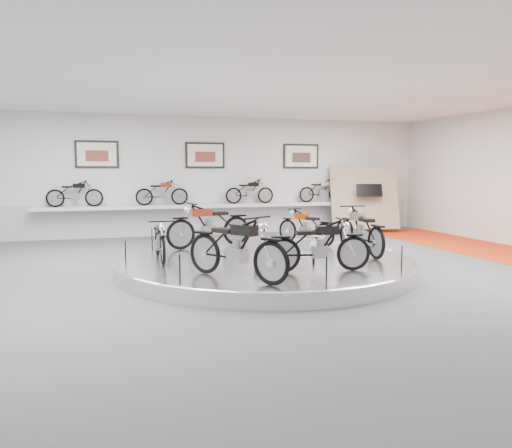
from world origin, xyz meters
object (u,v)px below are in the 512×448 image
object	(u,v)px
bike_a	(306,227)
bike_f	(361,230)
bike_b	(209,225)
bike_d	(236,247)
display_platform	(266,264)
bike_e	(319,245)
shelf	(207,206)
bike_c	(160,240)

from	to	relation	value
bike_a	bike_f	size ratio (longest dim) A/B	0.85
bike_b	bike_d	bearing A→B (deg)	71.79
display_platform	bike_e	distance (m)	1.93
shelf	bike_b	distance (m)	4.68
bike_a	bike_c	bearing A→B (deg)	81.40
bike_b	bike_c	world-z (taller)	bike_b
display_platform	shelf	bearing A→B (deg)	90.00
display_platform	shelf	distance (m)	6.46
bike_b	bike_c	bearing A→B (deg)	34.16
shelf	bike_c	distance (m)	6.50
bike_c	bike_e	xyz separation A→B (m)	(2.69, -2.06, 0.06)
bike_c	bike_a	bearing A→B (deg)	108.97
bike_b	bike_c	size ratio (longest dim) A/B	1.27
bike_b	shelf	bearing A→B (deg)	-114.47
bike_b	bike_d	xyz separation A→B (m)	(-0.29, -3.73, 0.01)
bike_a	bike_d	xyz separation A→B (m)	(-2.75, -3.50, 0.11)
bike_a	bike_f	world-z (taller)	bike_f
shelf	bike_c	size ratio (longest dim) A/B	7.37
bike_c	bike_f	distance (m)	4.45
shelf	bike_f	distance (m)	6.94
bike_d	bike_f	world-z (taller)	bike_d
display_platform	bike_b	bearing A→B (deg)	115.82
bike_b	bike_e	bearing A→B (deg)	96.76
bike_b	bike_a	bearing A→B (deg)	160.84
bike_d	bike_b	bearing A→B (deg)	141.43
bike_b	display_platform	bearing A→B (deg)	102.10
shelf	bike_c	xyz separation A→B (m)	(-2.23, -6.10, -0.26)
shelf	bike_c	bearing A→B (deg)	-110.11
display_platform	bike_f	size ratio (longest dim) A/B	3.49
bike_b	bike_d	size ratio (longest dim) A/B	0.99
bike_c	bike_e	bearing A→B (deg)	53.09
display_platform	bike_f	xyz separation A→B (m)	(2.19, -0.19, 0.69)
bike_b	bike_c	xyz separation A→B (m)	(-1.36, -1.50, -0.12)
bike_a	shelf	bearing A→B (deg)	-8.91
bike_e	bike_d	bearing A→B (deg)	-167.07
bike_d	bike_f	size ratio (longest dim) A/B	1.04
bike_e	bike_c	bearing A→B (deg)	149.65
display_platform	bike_e	xyz separation A→B (m)	(0.46, -1.76, 0.65)
bike_e	bike_f	size ratio (longest dim) A/B	0.93
bike_d	bike_f	xyz separation A→B (m)	(3.36, 1.74, -0.02)
bike_f	display_platform	bearing A→B (deg)	87.50
bike_d	shelf	bearing A→B (deg)	137.95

